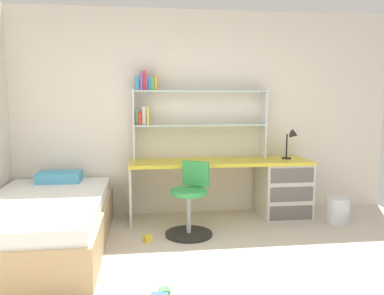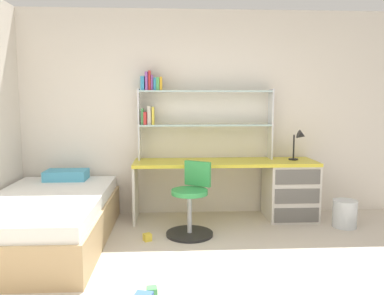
{
  "view_description": "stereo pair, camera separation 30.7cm",
  "coord_description": "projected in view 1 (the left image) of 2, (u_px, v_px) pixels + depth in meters",
  "views": [
    {
      "loc": [
        -0.61,
        -2.3,
        1.47
      ],
      "look_at": [
        -0.09,
        1.65,
        0.99
      ],
      "focal_mm": 35.85,
      "sensor_mm": 36.0,
      "label": 1
    },
    {
      "loc": [
        -0.31,
        -2.33,
        1.47
      ],
      "look_at": [
        -0.09,
        1.65,
        0.99
      ],
      "focal_mm": 35.85,
      "sensor_mm": 36.0,
      "label": 2
    }
  ],
  "objects": [
    {
      "name": "bookshelf_hutch",
      "position": [
        183.0,
        108.0,
        4.81
      ],
      "size": [
        1.69,
        0.22,
        1.11
      ],
      "color": "silver",
      "rests_on": "desk"
    },
    {
      "name": "desk_lamp",
      "position": [
        293.0,
        139.0,
        4.87
      ],
      "size": [
        0.2,
        0.17,
        0.38
      ],
      "color": "black",
      "rests_on": "desk"
    },
    {
      "name": "swivel_chair",
      "position": [
        190.0,
        206.0,
        4.23
      ],
      "size": [
        0.52,
        0.52,
        0.8
      ],
      "color": "black",
      "rests_on": "ground_plane"
    },
    {
      "name": "room_shell",
      "position": [
        74.0,
        119.0,
        3.42
      ],
      "size": [
        5.44,
        6.3,
        2.63
      ],
      "color": "silver",
      "rests_on": "ground_plane"
    },
    {
      "name": "toy_block_green_3",
      "position": [
        164.0,
        293.0,
        2.88
      ],
      "size": [
        0.09,
        0.09,
        0.08
      ],
      "primitive_type": "cube",
      "rotation": [
        0.0,
        0.0,
        1.72
      ],
      "color": "#479E51",
      "rests_on": "ground_plane"
    },
    {
      "name": "bed_platform",
      "position": [
        44.0,
        223.0,
        3.85
      ],
      "size": [
        1.21,
        2.1,
        0.63
      ],
      "color": "tan",
      "rests_on": "ground_plane"
    },
    {
      "name": "toy_block_yellow_2",
      "position": [
        148.0,
        238.0,
        4.03
      ],
      "size": [
        0.1,
        0.1,
        0.08
      ],
      "primitive_type": "cube",
      "rotation": [
        0.0,
        0.0,
        2.05
      ],
      "color": "gold",
      "rests_on": "ground_plane"
    },
    {
      "name": "desk",
      "position": [
        267.0,
        185.0,
        4.89
      ],
      "size": [
        2.25,
        0.59,
        0.74
      ],
      "color": "gold",
      "rests_on": "ground_plane"
    },
    {
      "name": "waste_bin",
      "position": [
        337.0,
        210.0,
        4.64
      ],
      "size": [
        0.28,
        0.28,
        0.32
      ],
      "primitive_type": "cylinder",
      "color": "silver",
      "rests_on": "ground_plane"
    }
  ]
}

